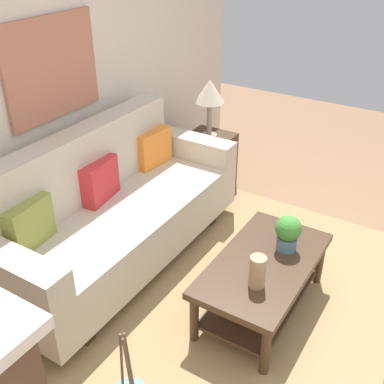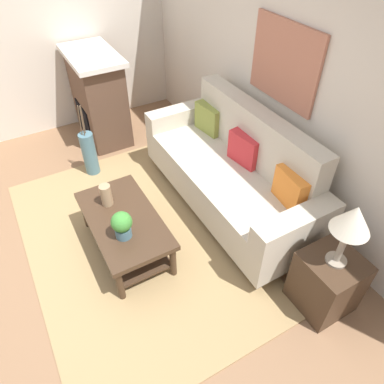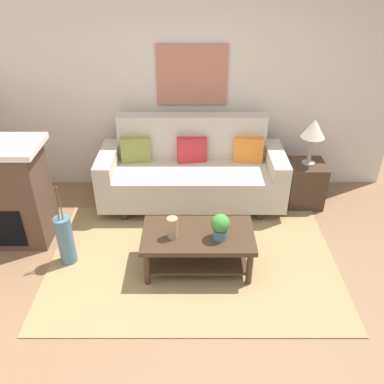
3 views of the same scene
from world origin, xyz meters
name	(u,v)px [view 2 (image 2 of 3)]	position (x,y,z in m)	size (l,w,h in m)	color
ground_plane	(86,261)	(0.00, 0.00, 0.00)	(9.16, 9.16, 0.00)	#8C6647
wall_back	(288,78)	(0.00, 2.19, 1.35)	(5.16, 0.10, 2.70)	beige
wall_left	(46,27)	(-2.63, 0.57, 1.35)	(0.10, 5.14, 2.70)	beige
area_rug	(135,241)	(0.00, 0.50, 0.01)	(2.97, 1.96, 0.01)	#A38456
couch	(232,172)	(-0.01, 1.65, 0.43)	(2.23, 0.84, 1.08)	beige
throw_pillow_olive	(208,119)	(-0.71, 1.78, 0.68)	(0.36, 0.12, 0.32)	olive
throw_pillow_crimson	(244,149)	(-0.01, 1.78, 0.68)	(0.36, 0.12, 0.32)	red
throw_pillow_orange	(290,189)	(0.69, 1.78, 0.68)	(0.36, 0.12, 0.32)	orange
coffee_table	(125,226)	(0.05, 0.41, 0.31)	(1.10, 0.60, 0.43)	#422D1E
tabletop_vase	(106,195)	(-0.19, 0.36, 0.54)	(0.10, 0.10, 0.22)	tan
potted_plant_tabletop	(122,225)	(0.26, 0.34, 0.57)	(0.18, 0.18, 0.26)	slate
side_table	(326,282)	(1.41, 1.63, 0.28)	(0.44, 0.44, 0.56)	#422D1E
table_lamp	(353,221)	(1.41, 1.63, 0.99)	(0.28, 0.28, 0.57)	gray
fireplace	(99,97)	(-2.03, 0.90, 0.59)	(1.02, 0.58, 1.16)	brown
floor_vase	(90,154)	(-1.29, 0.49, 0.28)	(0.17, 0.17, 0.55)	slate
floor_vase_branch_a	(82,121)	(-1.27, 0.49, 0.73)	(0.01, 0.01, 0.36)	brown
floor_vase_branch_b	(83,120)	(-1.30, 0.51, 0.73)	(0.01, 0.01, 0.36)	brown
floor_vase_branch_c	(80,120)	(-1.30, 0.47, 0.73)	(0.01, 0.01, 0.36)	brown
framed_painting	(284,63)	(-0.01, 2.12, 1.50)	(0.85, 0.03, 0.72)	#B77056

